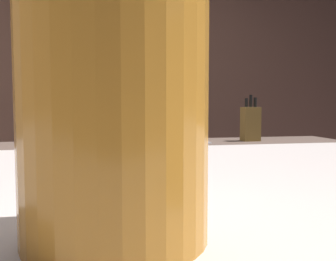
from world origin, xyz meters
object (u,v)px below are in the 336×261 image
at_px(chefs_knife, 193,144).
at_px(bottle_olive_oil, 88,93).
at_px(bottle_soy, 132,94).
at_px(knife_block, 250,123).
at_px(bottle_vinegar, 70,94).
at_px(mixing_bowl, 48,142).
at_px(bartender, 153,124).
at_px(pint_glass_far, 114,78).

relative_size(chefs_knife, bottle_olive_oil, 0.90).
bearing_deg(bottle_soy, chefs_knife, -80.37).
relative_size(knife_block, bottle_vinegar, 1.09).
xyz_separation_m(knife_block, chefs_knife, (-0.39, -0.13, -0.10)).
height_order(knife_block, mixing_bowl, knife_block).
bearing_deg(knife_block, bottle_vinegar, 133.52).
distance_m(bartender, bottle_vinegar, 1.76).
bearing_deg(bartender, knife_block, -52.11).
distance_m(mixing_bowl, pint_glass_far, 1.78).
relative_size(bartender, bottle_soy, 6.76).
bearing_deg(bottle_soy, knife_block, -61.24).
height_order(chefs_knife, bottle_vinegar, bottle_vinegar).
xyz_separation_m(bartender, bottle_soy, (0.08, 1.61, 0.16)).
xyz_separation_m(knife_block, mixing_bowl, (-1.14, -0.13, -0.08)).
bearing_deg(mixing_bowl, pint_glass_far, -82.26).
xyz_separation_m(chefs_knife, bottle_olive_oil, (-0.57, 1.19, 0.30)).
relative_size(knife_block, chefs_knife, 1.14).
relative_size(mixing_bowl, pint_glass_far, 1.43).
xyz_separation_m(chefs_knife, pint_glass_far, (-0.51, -1.76, 0.23)).
height_order(bartender, bottle_vinegar, bartender).
bearing_deg(pint_glass_far, bottle_soy, 84.15).
bearing_deg(pint_glass_far, knife_block, 64.56).
xyz_separation_m(pint_glass_far, bottle_olive_oil, (-0.06, 2.95, 0.07)).
bearing_deg(bottle_vinegar, pint_glass_far, -86.01).
bearing_deg(chefs_knife, bottle_soy, 78.16).
distance_m(pint_glass_far, bottle_vinegar, 3.06).
relative_size(knife_block, mixing_bowl, 1.34).
relative_size(bartender, bottle_vinegar, 6.98).
xyz_separation_m(knife_block, pint_glass_far, (-0.90, -1.89, 0.13)).
height_order(chefs_knife, bottle_soy, bottle_soy).
xyz_separation_m(bartender, bottle_vinegar, (-0.44, 1.70, 0.16)).
height_order(bottle_olive_oil, bottle_vinegar, bottle_olive_oil).
height_order(bottle_soy, bottle_vinegar, bottle_soy).
distance_m(knife_block, mixing_bowl, 1.15).
xyz_separation_m(mixing_bowl, bottle_soy, (0.54, 1.21, 0.27)).
distance_m(mixing_bowl, bottle_soy, 1.36).
relative_size(bartender, pint_glass_far, 12.37).
height_order(mixing_bowl, bottle_olive_oil, bottle_olive_oil).
height_order(bottle_olive_oil, bottle_soy, bottle_olive_oil).
bearing_deg(pint_glass_far, bottle_vinegar, 93.99).
distance_m(chefs_knife, bottle_olive_oil, 1.35).
bearing_deg(bottle_olive_oil, pint_glass_far, -88.77).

